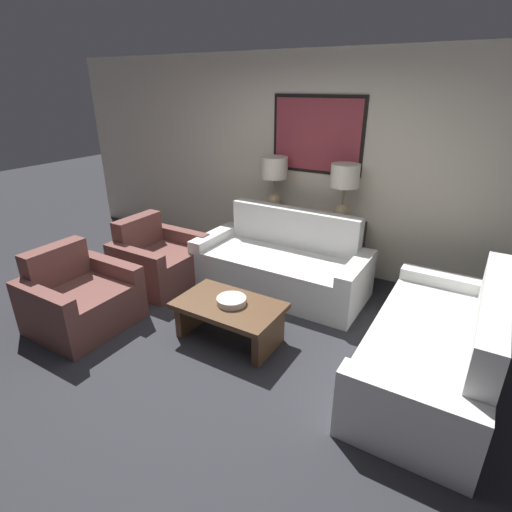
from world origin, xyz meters
TOP-DOWN VIEW (x-y plane):
  - ground_plane at (0.00, 0.00)m, footprint 20.00×20.00m
  - back_wall at (0.00, 2.35)m, footprint 8.06×0.12m
  - console_table at (0.00, 2.08)m, footprint 1.47×0.37m
  - table_lamp_left at (-0.46, 2.08)m, footprint 0.34×0.34m
  - table_lamp_right at (0.46, 2.08)m, footprint 0.34×0.34m
  - couch_by_back_wall at (0.00, 1.44)m, footprint 2.00×0.90m
  - couch_by_side at (1.83, 0.65)m, footprint 0.90×2.00m
  - coffee_table at (0.06, 0.25)m, footprint 0.99×0.61m
  - decorative_bowl at (0.09, 0.27)m, footprint 0.28×0.28m
  - armchair_near_back_wall at (-1.37, 0.81)m, footprint 0.83×0.92m
  - armchair_near_camera at (-1.37, -0.30)m, footprint 0.83×0.92m

SIDE VIEW (x-z plane):
  - ground_plane at x=0.00m, z-range 0.00..0.00m
  - armchair_near_back_wall at x=-1.37m, z-range -0.12..0.68m
  - armchair_near_camera at x=-1.37m, z-range -0.12..0.68m
  - coffee_table at x=0.06m, z-range 0.09..0.47m
  - couch_by_back_wall at x=0.00m, z-range -0.16..0.75m
  - couch_by_side at x=1.83m, z-range -0.16..0.75m
  - console_table at x=0.00m, z-range 0.00..0.73m
  - decorative_bowl at x=0.09m, z-range 0.39..0.45m
  - table_lamp_left at x=-0.46m, z-range 0.85..1.55m
  - table_lamp_right at x=0.46m, z-range 0.85..1.55m
  - back_wall at x=0.00m, z-range 0.01..2.66m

